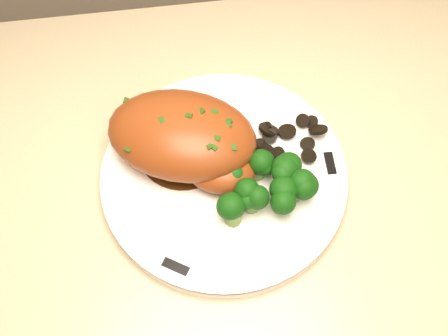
{
  "coord_description": "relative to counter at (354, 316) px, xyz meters",
  "views": [
    {
      "loc": [
        -0.58,
        1.48,
        1.35
      ],
      "look_at": [
        -0.55,
        1.73,
        0.87
      ],
      "focal_mm": 45.0,
      "sensor_mm": 36.0,
      "label": 1
    }
  ],
  "objects": [
    {
      "name": "counter",
      "position": [
        0.0,
        0.0,
        0.0
      ],
      "size": [
        1.96,
        0.65,
        0.97
      ],
      "color": "brown",
      "rests_on": "ground"
    },
    {
      "name": "plate",
      "position": [
        -0.21,
        0.06,
        0.43
      ],
      "size": [
        0.31,
        0.31,
        0.02
      ],
      "primitive_type": "cylinder",
      "rotation": [
        0.0,
        0.0,
        -0.32
      ],
      "color": "white",
      "rests_on": "counter"
    },
    {
      "name": "rim_accent_0",
      "position": [
        -0.1,
        0.06,
        0.44
      ],
      "size": [
        0.01,
        0.03,
        0.0
      ],
      "primitive_type": "cube",
      "rotation": [
        0.0,
        0.0,
        1.53
      ],
      "color": "black",
      "rests_on": "plate"
    },
    {
      "name": "rim_accent_1",
      "position": [
        -0.26,
        0.15,
        0.44
      ],
      "size": [
        0.03,
        0.02,
        0.0
      ],
      "primitive_type": "cube",
      "rotation": [
        0.0,
        0.0,
        3.63
      ],
      "color": "black",
      "rests_on": "plate"
    },
    {
      "name": "rim_accent_2",
      "position": [
        -0.26,
        -0.03,
        0.44
      ],
      "size": [
        0.03,
        0.02,
        0.0
      ],
      "primitive_type": "cube",
      "rotation": [
        0.0,
        0.0,
        5.72
      ],
      "color": "black",
      "rests_on": "plate"
    },
    {
      "name": "gravy_pool",
      "position": [
        -0.24,
        0.09,
        0.44
      ],
      "size": [
        0.09,
        0.09,
        0.0
      ],
      "primitive_type": "cylinder",
      "color": "#39200A",
      "rests_on": "plate"
    },
    {
      "name": "chicken_breast",
      "position": [
        -0.24,
        0.09,
        0.46
      ],
      "size": [
        0.17,
        0.14,
        0.06
      ],
      "rotation": [
        0.0,
        0.0,
        -0.34
      ],
      "color": "#934119",
      "rests_on": "plate"
    },
    {
      "name": "mushroom_pile",
      "position": [
        -0.15,
        0.08,
        0.44
      ],
      "size": [
        0.08,
        0.06,
        0.02
      ],
      "color": "black",
      "rests_on": "plate"
    },
    {
      "name": "broccoli_florets",
      "position": [
        -0.17,
        0.03,
        0.46
      ],
      "size": [
        0.09,
        0.07,
        0.03
      ],
      "rotation": [
        0.0,
        0.0,
        0.37
      ],
      "color": "olive",
      "rests_on": "plate"
    }
  ]
}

